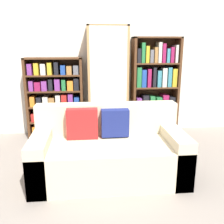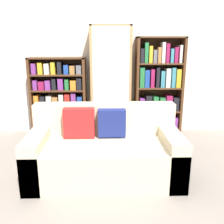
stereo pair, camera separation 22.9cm
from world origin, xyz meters
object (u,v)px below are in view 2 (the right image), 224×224
display_cabinet (111,83)px  bookshelf_right (158,90)px  bookshelf_left (59,99)px  couch (105,152)px  wine_bottle (147,139)px

display_cabinet → bookshelf_right: display_cabinet is taller
bookshelf_left → display_cabinet: display_cabinet is taller
bookshelf_left → bookshelf_right: (1.67, -0.00, 0.15)m
couch → display_cabinet: (0.11, 1.41, 0.60)m
bookshelf_left → display_cabinet: (0.87, -0.02, 0.27)m
couch → bookshelf_right: bookshelf_right is taller
couch → display_cabinet: size_ratio=0.95×
display_cabinet → bookshelf_right: 0.81m
display_cabinet → wine_bottle: display_cabinet is taller
bookshelf_left → wine_bottle: (1.38, -0.67, -0.47)m
bookshelf_left → display_cabinet: 0.91m
bookshelf_left → display_cabinet: bearing=-1.1°
display_cabinet → bookshelf_right: size_ratio=1.11×
display_cabinet → wine_bottle: size_ratio=4.71×
couch → bookshelf_left: size_ratio=1.31×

